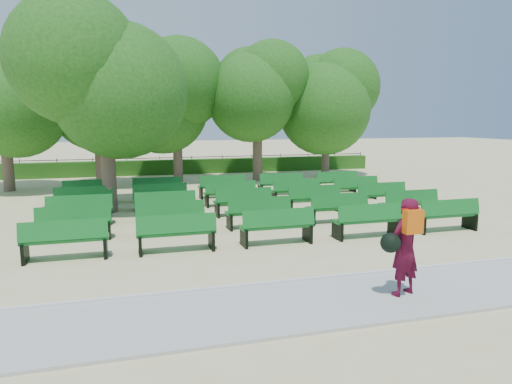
{
  "coord_description": "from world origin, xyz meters",
  "views": [
    {
      "loc": [
        -2.93,
        -14.76,
        3.37
      ],
      "look_at": [
        0.95,
        -1.0,
        1.1
      ],
      "focal_mm": 32.0,
      "sensor_mm": 36.0,
      "label": 1
    }
  ],
  "objects": [
    {
      "name": "tree_line",
      "position": [
        0.0,
        10.0,
        0.0
      ],
      "size": [
        21.8,
        6.8,
        7.04
      ],
      "primitive_type": null,
      "color": "#255F19",
      "rests_on": "ground"
    },
    {
      "name": "tree_among",
      "position": [
        -3.62,
        2.64,
        4.49
      ],
      "size": [
        4.71,
        4.71,
        6.63
      ],
      "color": "brown",
      "rests_on": "ground"
    },
    {
      "name": "bench_array",
      "position": [
        0.91,
        0.67,
        0.1
      ],
      "size": [
        2.03,
        0.69,
        1.27
      ],
      "rotation": [
        0.0,
        0.0,
        -0.03
      ],
      "color": "#126A22",
      "rests_on": "ground"
    },
    {
      "name": "ground",
      "position": [
        0.0,
        0.0,
        0.0
      ],
      "size": [
        120.0,
        120.0,
        0.0
      ],
      "primitive_type": "plane",
      "color": "beige"
    },
    {
      "name": "curb",
      "position": [
        0.0,
        -6.25,
        0.05
      ],
      "size": [
        30.0,
        0.12,
        0.1
      ],
      "primitive_type": "cube",
      "color": "silver",
      "rests_on": "ground"
    },
    {
      "name": "paving",
      "position": [
        0.0,
        -7.4,
        0.03
      ],
      "size": [
        30.0,
        2.2,
        0.06
      ],
      "primitive_type": "cube",
      "color": "#B0B0AB",
      "rests_on": "ground"
    },
    {
      "name": "fence",
      "position": [
        0.0,
        14.4,
        0.0
      ],
      "size": [
        26.0,
        0.1,
        1.02
      ],
      "primitive_type": null,
      "color": "black",
      "rests_on": "ground"
    },
    {
      "name": "person",
      "position": [
        2.0,
        -7.52,
        1.03
      ],
      "size": [
        0.93,
        0.65,
        1.87
      ],
      "rotation": [
        0.0,
        0.0,
        3.47
      ],
      "color": "#460A1E",
      "rests_on": "ground"
    },
    {
      "name": "hedge",
      "position": [
        0.0,
        14.0,
        0.45
      ],
      "size": [
        26.0,
        0.7,
        0.9
      ],
      "primitive_type": "cube",
      "color": "#235616",
      "rests_on": "ground"
    }
  ]
}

